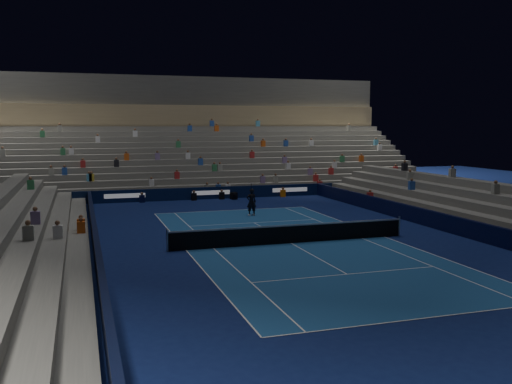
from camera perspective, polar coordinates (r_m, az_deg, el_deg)
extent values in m
plane|color=#0C184B|center=(29.04, 3.59, -5.26)|extent=(90.00, 90.00, 0.00)
cube|color=navy|center=(29.04, 3.59, -5.25)|extent=(10.97, 23.77, 0.01)
cube|color=black|center=(46.47, -4.65, -0.10)|extent=(44.00, 0.25, 1.00)
cube|color=black|center=(33.63, 19.23, -3.10)|extent=(0.25, 37.00, 1.00)
cube|color=black|center=(27.06, -16.03, -5.32)|extent=(0.25, 37.00, 1.00)
cube|color=slate|center=(47.47, -4.92, -0.26)|extent=(44.00, 1.00, 0.50)
cube|color=slate|center=(48.41, -5.18, 0.17)|extent=(44.00, 1.00, 1.00)
cube|color=slate|center=(49.35, -5.43, 0.58)|extent=(44.00, 1.00, 1.50)
cube|color=slate|center=(50.30, -5.68, 0.98)|extent=(44.00, 1.00, 2.00)
cube|color=slate|center=(51.25, -5.91, 1.37)|extent=(44.00, 1.00, 2.50)
cube|color=slate|center=(52.20, -6.14, 1.74)|extent=(44.00, 1.00, 3.00)
cube|color=slate|center=(53.16, -6.35, 2.10)|extent=(44.00, 1.00, 3.50)
cube|color=slate|center=(54.12, -6.56, 2.44)|extent=(44.00, 1.00, 4.00)
cube|color=slate|center=(55.08, -6.77, 2.78)|extent=(44.00, 1.00, 4.50)
cube|color=slate|center=(56.04, -6.96, 3.10)|extent=(44.00, 1.00, 5.00)
cube|color=slate|center=(57.01, -7.15, 3.41)|extent=(44.00, 1.00, 5.50)
cube|color=slate|center=(57.98, -7.33, 3.71)|extent=(44.00, 1.00, 6.00)
cube|color=#8B7956|center=(58.99, -7.59, 7.74)|extent=(44.00, 0.60, 2.20)
cube|color=#3F3F3D|center=(60.47, -7.86, 10.18)|extent=(44.00, 2.40, 3.00)
cube|color=slate|center=(34.15, 20.29, -3.42)|extent=(1.00, 37.00, 0.50)
cube|color=slate|center=(34.73, 21.61, -2.90)|extent=(1.00, 37.00, 1.00)
cube|color=slate|center=(35.32, 22.89, -2.39)|extent=(1.00, 37.00, 1.50)
cube|color=slate|center=(35.94, 24.12, -1.89)|extent=(1.00, 37.00, 2.00)
cube|color=slate|center=(27.11, -17.71, -5.90)|extent=(1.00, 37.00, 0.50)
cube|color=slate|center=(27.08, -19.85, -5.45)|extent=(1.00, 37.00, 1.00)
cube|color=slate|center=(27.10, -21.99, -5.00)|extent=(1.00, 37.00, 1.50)
cube|color=slate|center=(27.15, -24.13, -4.54)|extent=(1.00, 37.00, 2.00)
cylinder|color=#B2B2B7|center=(27.32, -9.08, -4.92)|extent=(0.10, 0.10, 1.10)
cylinder|color=#B2B2B7|center=(31.77, 14.44, -3.41)|extent=(0.10, 0.10, 1.10)
cube|color=black|center=(28.95, 3.59, -4.39)|extent=(12.80, 0.03, 0.90)
cube|color=white|center=(28.86, 3.60, -3.43)|extent=(12.80, 0.04, 0.08)
imported|color=black|center=(37.66, -0.47, -1.04)|extent=(0.68, 0.45, 1.86)
cube|color=black|center=(46.19, -2.29, -0.39)|extent=(0.59, 0.65, 0.58)
cylinder|color=black|center=(45.74, -2.15, -0.24)|extent=(0.27, 0.38, 0.16)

